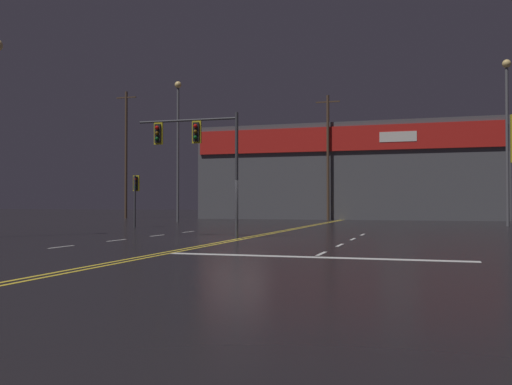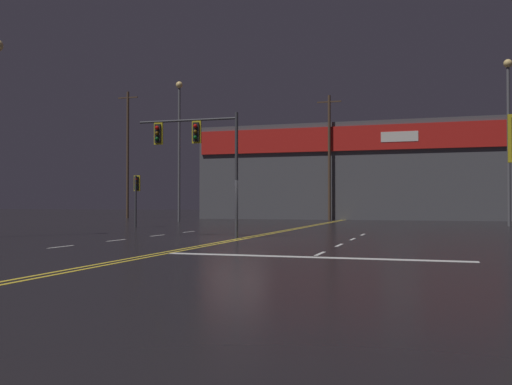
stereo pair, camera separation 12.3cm
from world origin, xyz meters
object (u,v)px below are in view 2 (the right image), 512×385
object	(u,v)px
streetlight_far_right	(508,122)
streetlight_near_left	(179,134)
traffic_signal_corner_northwest	(137,189)
traffic_signal_median	(195,143)

from	to	relation	value
streetlight_far_right	streetlight_near_left	bearing A→B (deg)	175.21
traffic_signal_corner_northwest	streetlight_near_left	xyz separation A→B (m)	(-2.10, 10.75, 4.76)
traffic_signal_median	traffic_signal_corner_northwest	world-z (taller)	traffic_signal_median
streetlight_near_left	streetlight_far_right	xyz separation A→B (m)	(24.59, -2.06, -0.28)
traffic_signal_median	streetlight_near_left	xyz separation A→B (m)	(-9.83, 19.41, 3.00)
traffic_signal_median	streetlight_far_right	world-z (taller)	streetlight_far_right
traffic_signal_median	streetlight_far_right	xyz separation A→B (m)	(14.76, 17.35, 2.71)
traffic_signal_corner_northwest	streetlight_far_right	size ratio (longest dim) A/B	0.30
traffic_signal_corner_northwest	streetlight_far_right	distance (m)	24.53
traffic_signal_median	traffic_signal_corner_northwest	distance (m)	11.75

